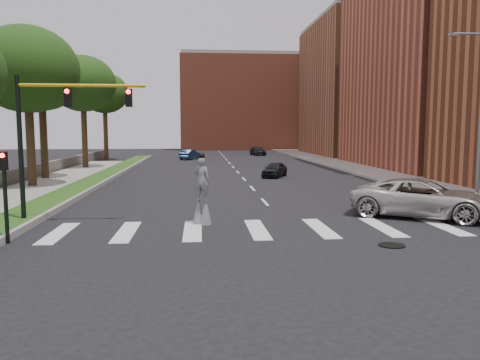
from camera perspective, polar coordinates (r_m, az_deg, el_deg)
ground_plane at (r=18.04m, az=6.60°, el=-6.62°), size 160.00×160.00×0.00m
grass_median at (r=38.25m, az=-16.93°, el=0.14°), size 2.00×60.00×0.25m
median_curb at (r=38.05m, az=-15.39°, el=0.18°), size 0.20×60.00×0.28m
sidewalk_left at (r=29.59m, az=-26.64°, el=-2.03°), size 4.00×60.00×0.18m
sidewalk_right at (r=45.35m, az=15.78°, el=1.04°), size 5.00×90.00×0.18m
stone_wall at (r=41.60m, az=-23.81°, el=0.94°), size 0.50×56.00×1.10m
manhole at (r=17.05m, az=18.00°, el=-7.57°), size 0.90×0.90×0.04m
building_mid at (r=54.30m, az=23.94°, el=14.17°), size 16.00×22.00×24.00m
building_far at (r=75.91m, az=14.96°, el=10.55°), size 16.00×22.00×20.00m
building_backdrop at (r=95.83m, az=0.75°, el=9.21°), size 26.00×14.00×18.00m
streetlight at (r=27.38m, az=27.17°, el=7.43°), size 2.05×0.20×9.00m
traffic_signal at (r=21.15m, az=-22.20°, el=6.18°), size 5.30×0.23×6.20m
secondary_signal at (r=18.14m, az=-26.73°, el=-0.93°), size 0.25×0.21×3.23m
stilt_performer at (r=19.67m, az=-4.67°, el=-1.87°), size 0.82×0.67×3.02m
suv_crossing at (r=22.83m, az=21.39°, el=-2.07°), size 6.87×5.75×1.75m
car_near at (r=39.28m, az=4.25°, el=1.28°), size 2.89×3.96×1.25m
car_mid at (r=62.28m, az=-6.14°, el=3.11°), size 2.88×4.20×1.31m
car_far at (r=72.03m, az=2.18°, el=3.54°), size 2.37×4.55×1.26m
tree_2 at (r=34.79m, az=-24.53°, el=12.12°), size 6.75×6.75×10.81m
tree_3 at (r=39.96m, az=-23.09°, el=11.20°), size 5.76×5.76×10.31m
tree_4 at (r=49.72m, az=-18.63°, el=11.03°), size 6.52×6.52×11.26m
tree_5 at (r=63.03m, az=-16.19°, el=10.10°), size 6.04×6.04×11.15m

